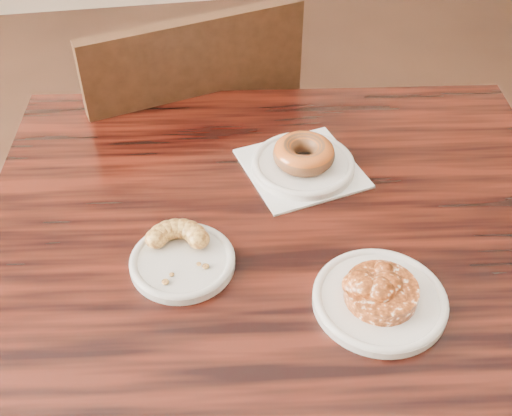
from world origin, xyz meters
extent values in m
cube|color=black|center=(-0.09, -0.03, 0.38)|extent=(1.01, 1.01, 0.75)
cube|color=white|center=(-0.02, 0.17, 0.75)|extent=(0.21, 0.21, 0.00)
cylinder|color=white|center=(-0.02, 0.17, 0.76)|extent=(0.17, 0.17, 0.01)
cylinder|color=silver|center=(-0.24, -0.01, 0.76)|extent=(0.15, 0.15, 0.01)
cylinder|color=white|center=(0.02, -0.12, 0.76)|extent=(0.18, 0.18, 0.01)
torus|color=#974016|center=(-0.02, 0.17, 0.78)|extent=(0.10, 0.10, 0.04)
camera|label=1|loc=(-0.23, -0.64, 1.42)|focal=45.00mm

